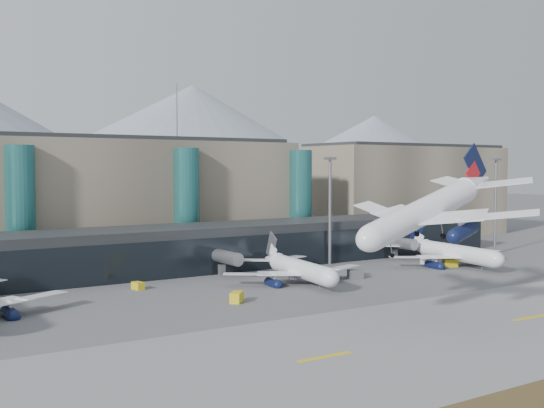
{
  "coord_description": "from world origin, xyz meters",
  "views": [
    {
      "loc": [
        -70.06,
        -79.85,
        22.94
      ],
      "look_at": [
        3.05,
        32.0,
        15.94
      ],
      "focal_mm": 45.0,
      "sensor_mm": 36.0,
      "label": 1
    }
  ],
  "objects_px": {
    "hero_jet": "(435,201)",
    "veh_d": "(424,261)",
    "lightmast_mid": "(330,204)",
    "jet_parked_mid": "(294,262)",
    "jet_parked_right": "(448,247)",
    "veh_c": "(355,274)",
    "veh_h": "(237,297)",
    "veh_b": "(138,286)",
    "veh_e": "(450,263)",
    "lightmast_right": "(496,200)"
  },
  "relations": [
    {
      "from": "hero_jet",
      "to": "veh_d",
      "type": "height_order",
      "value": "hero_jet"
    },
    {
      "from": "lightmast_mid",
      "to": "jet_parked_mid",
      "type": "distance_m",
      "value": 28.55
    },
    {
      "from": "jet_parked_right",
      "to": "veh_d",
      "type": "height_order",
      "value": "jet_parked_right"
    },
    {
      "from": "veh_c",
      "to": "jet_parked_right",
      "type": "bearing_deg",
      "value": 34.34
    },
    {
      "from": "lightmast_mid",
      "to": "veh_c",
      "type": "xyz_separation_m",
      "value": [
        -8.37,
        -19.36,
        -13.52
      ]
    },
    {
      "from": "veh_d",
      "to": "veh_h",
      "type": "xyz_separation_m",
      "value": [
        -61.82,
        -16.65,
        0.2
      ]
    },
    {
      "from": "jet_parked_mid",
      "to": "veh_d",
      "type": "bearing_deg",
      "value": -74.99
    },
    {
      "from": "veh_b",
      "to": "veh_e",
      "type": "relative_size",
      "value": 0.76
    },
    {
      "from": "jet_parked_right",
      "to": "veh_e",
      "type": "distance_m",
      "value": 5.25
    },
    {
      "from": "jet_parked_mid",
      "to": "veh_h",
      "type": "relative_size",
      "value": 9.76
    },
    {
      "from": "lightmast_right",
      "to": "veh_h",
      "type": "distance_m",
      "value": 95.08
    },
    {
      "from": "veh_c",
      "to": "lightmast_right",
      "type": "bearing_deg",
      "value": 38.61
    },
    {
      "from": "veh_h",
      "to": "jet_parked_mid",
      "type": "bearing_deg",
      "value": -14.63
    },
    {
      "from": "hero_jet",
      "to": "veh_h",
      "type": "xyz_separation_m",
      "value": [
        -20.92,
        25.31,
        -16.94
      ]
    },
    {
      "from": "veh_c",
      "to": "veh_h",
      "type": "bearing_deg",
      "value": -138.09
    },
    {
      "from": "veh_c",
      "to": "veh_e",
      "type": "height_order",
      "value": "veh_e"
    },
    {
      "from": "lightmast_right",
      "to": "veh_d",
      "type": "bearing_deg",
      "value": -173.78
    },
    {
      "from": "jet_parked_right",
      "to": "veh_d",
      "type": "xyz_separation_m",
      "value": [
        -3.5,
        4.33,
        -3.5
      ]
    },
    {
      "from": "lightmast_mid",
      "to": "veh_d",
      "type": "distance_m",
      "value": 26.63
    },
    {
      "from": "jet_parked_mid",
      "to": "veh_h",
      "type": "height_order",
      "value": "jet_parked_mid"
    },
    {
      "from": "veh_d",
      "to": "veh_e",
      "type": "height_order",
      "value": "veh_e"
    },
    {
      "from": "veh_h",
      "to": "hero_jet",
      "type": "bearing_deg",
      "value": -95.79
    },
    {
      "from": "veh_b",
      "to": "veh_c",
      "type": "relative_size",
      "value": 0.77
    },
    {
      "from": "jet_parked_mid",
      "to": "veh_d",
      "type": "relative_size",
      "value": 13.01
    },
    {
      "from": "hero_jet",
      "to": "veh_c",
      "type": "distance_m",
      "value": 39.96
    },
    {
      "from": "hero_jet",
      "to": "jet_parked_right",
      "type": "xyz_separation_m",
      "value": [
        44.4,
        37.63,
        -13.64
      ]
    },
    {
      "from": "hero_jet",
      "to": "veh_d",
      "type": "relative_size",
      "value": 14.25
    },
    {
      "from": "jet_parked_right",
      "to": "veh_d",
      "type": "bearing_deg",
      "value": 47.03
    },
    {
      "from": "veh_b",
      "to": "veh_d",
      "type": "height_order",
      "value": "veh_b"
    },
    {
      "from": "jet_parked_mid",
      "to": "veh_c",
      "type": "distance_m",
      "value": 13.88
    },
    {
      "from": "lightmast_right",
      "to": "jet_parked_right",
      "type": "xyz_separation_m",
      "value": [
        -26.66,
        -7.61,
        -10.21
      ]
    },
    {
      "from": "lightmast_right",
      "to": "jet_parked_mid",
      "type": "relative_size",
      "value": 0.8
    },
    {
      "from": "veh_c",
      "to": "veh_h",
      "type": "relative_size",
      "value": 0.98
    },
    {
      "from": "lightmast_right",
      "to": "veh_e",
      "type": "xyz_separation_m",
      "value": [
        -29.28,
        -10.77,
        -13.49
      ]
    },
    {
      "from": "lightmast_mid",
      "to": "lightmast_right",
      "type": "distance_m",
      "value": 50.64
    },
    {
      "from": "hero_jet",
      "to": "veh_b",
      "type": "bearing_deg",
      "value": 114.63
    },
    {
      "from": "hero_jet",
      "to": "veh_c",
      "type": "xyz_separation_m",
      "value": [
        12.7,
        33.89,
        -16.95
      ]
    },
    {
      "from": "veh_e",
      "to": "hero_jet",
      "type": "bearing_deg",
      "value": -120.82
    },
    {
      "from": "veh_h",
      "to": "lightmast_right",
      "type": "bearing_deg",
      "value": -33.13
    },
    {
      "from": "veh_b",
      "to": "veh_h",
      "type": "xyz_separation_m",
      "value": [
        9.34,
        -21.09,
        0.19
      ]
    },
    {
      "from": "hero_jet",
      "to": "veh_h",
      "type": "bearing_deg",
      "value": 121.09
    },
    {
      "from": "jet_parked_right",
      "to": "hero_jet",
      "type": "bearing_deg",
      "value": 138.34
    },
    {
      "from": "jet_parked_mid",
      "to": "veh_e",
      "type": "relative_size",
      "value": 9.8
    },
    {
      "from": "hero_jet",
      "to": "jet_parked_mid",
      "type": "height_order",
      "value": "hero_jet"
    },
    {
      "from": "veh_e",
      "to": "veh_h",
      "type": "bearing_deg",
      "value": -152.02
    },
    {
      "from": "jet_parked_right",
      "to": "veh_c",
      "type": "distance_m",
      "value": 32.1
    },
    {
      "from": "jet_parked_right",
      "to": "veh_c",
      "type": "xyz_separation_m",
      "value": [
        -31.71,
        -3.75,
        -3.31
      ]
    },
    {
      "from": "veh_h",
      "to": "veh_c",
      "type": "bearing_deg",
      "value": -31.05
    },
    {
      "from": "jet_parked_mid",
      "to": "veh_e",
      "type": "distance_m",
      "value": 42.35
    },
    {
      "from": "jet_parked_right",
      "to": "veh_e",
      "type": "xyz_separation_m",
      "value": [
        -2.61,
        -3.15,
        -3.28
      ]
    }
  ]
}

